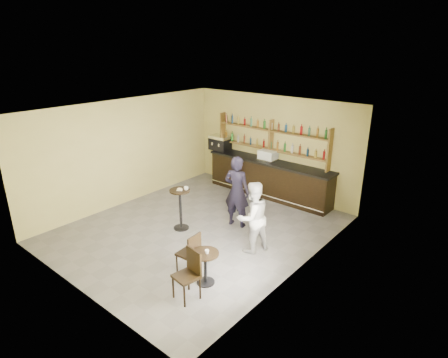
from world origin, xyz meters
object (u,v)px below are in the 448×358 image
Objects in this scene: man_main at (237,192)px; cafe_table at (205,268)px; chair_west at (188,253)px; chair_south at (186,276)px; bar_counter at (269,178)px; pedestal_table at (181,209)px; pastry_case at (268,156)px; patron_second at (253,217)px; espresso_machine at (220,143)px.

man_main reaches higher than cafe_table.
chair_west is 0.89m from chair_south.
bar_counter reaches higher than pedestal_table.
chair_south is (2.21, -1.98, -0.05)m from pedestal_table.
man_main is 1.94× the size of chair_south.
pastry_case is at bearing 109.56° from cafe_table.
man_main reaches higher than patron_second.
pedestal_table is at bearing 147.05° from chair_south.
cafe_table is at bearing 102.32° from man_main.
pedestal_table is 1.10× the size of chair_south.
espresso_machine is at bearing 127.59° from cafe_table.
bar_counter is 7.86× the size of pastry_case.
pastry_case reaches higher than chair_west.
patron_second is (2.12, 0.31, 0.32)m from pedestal_table.
patron_second is (1.67, -3.13, -0.48)m from pastry_case.
pedestal_table is at bearing -98.54° from bar_counter.
espresso_machine is 3.88m from pedestal_table.
man_main is 2.83m from cafe_table.
cafe_table is (1.15, -2.51, -0.62)m from man_main.
cafe_table is 0.75× the size of chair_west.
pastry_case is at bearing -88.50° from man_main.
chair_south is at bearing -85.24° from cafe_table.
pastry_case is 0.50× the size of pedestal_table.
pastry_case is 5.77m from chair_south.
bar_counter is at bearing 116.23° from chair_south.
chair_south is at bearing -72.65° from bar_counter.
espresso_machine is 0.98× the size of cafe_table.
patron_second is at bearing 101.17° from chair_south.
cafe_table is 1.77m from patron_second.
pedestal_table is 1.57m from man_main.
bar_counter is 6.06× the size of cafe_table.
patron_second is (1.60, -3.13, 0.28)m from bar_counter.
pastry_case is 0.55× the size of chair_south.
pastry_case is at bearing 82.60° from pedestal_table.
pedestal_table reaches higher than chair_west.
chair_west is 0.94× the size of chair_south.
chair_south is (0.05, -0.60, 0.15)m from cafe_table.
man_main is at bearing 47.89° from pedestal_table.
pastry_case is at bearing 180.00° from bar_counter.
espresso_machine is (-2.07, 0.00, 0.85)m from bar_counter.
chair_west reaches higher than cafe_table.
bar_counter is 6.18× the size of espresso_machine.
pastry_case is 3.57m from pedestal_table.
patron_second is (1.10, -0.81, -0.11)m from man_main.
pastry_case is at bearing -0.33° from espresso_machine.
chair_south is 0.58× the size of patron_second.
cafe_table is (3.72, -4.83, -1.08)m from espresso_machine.
pastry_case is 5.00m from chair_west.
man_main is (1.02, 1.12, 0.43)m from pedestal_table.
chair_west is at bearing -39.53° from pedestal_table.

